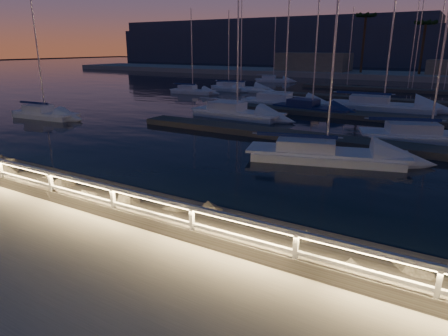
{
  "coord_description": "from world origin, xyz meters",
  "views": [
    {
      "loc": [
        9.91,
        -8.1,
        5.16
      ],
      "look_at": [
        2.61,
        4.0,
        0.84
      ],
      "focal_mm": 32.0,
      "sensor_mm": 36.0,
      "label": 1
    }
  ],
  "objects": [
    {
      "name": "palm_left",
      "position": [
        -8.0,
        72.0,
        10.14
      ],
      "size": [
        3.0,
        3.0,
        11.2
      ],
      "color": "#4F3C25",
      "rests_on": "ground"
    },
    {
      "name": "palm_center",
      "position": [
        2.0,
        73.0,
        8.78
      ],
      "size": [
        3.0,
        3.0,
        9.7
      ],
      "color": "#4F3C25",
      "rests_on": "ground"
    },
    {
      "name": "sailboat_f",
      "position": [
        -6.64,
        21.17,
        -0.15
      ],
      "size": [
        8.29,
        2.9,
        13.9
      ],
      "rotation": [
        0.0,
        0.0,
        -0.05
      ],
      "color": "white",
      "rests_on": "ground"
    },
    {
      "name": "sailboat_g",
      "position": [
        -5.87,
        29.52,
        -0.15
      ],
      "size": [
        8.84,
        3.07,
        14.77
      ],
      "rotation": [
        0.0,
        0.0,
        0.05
      ],
      "color": "white",
      "rests_on": "ground"
    },
    {
      "name": "far_shore",
      "position": [
        -0.12,
        74.05,
        0.29
      ],
      "size": [
        160.0,
        14.0,
        5.2
      ],
      "color": "#B1AA9F",
      "rests_on": "ground"
    },
    {
      "name": "distant_hills",
      "position": [
        -22.13,
        133.69,
        4.74
      ],
      "size": [
        230.0,
        37.5,
        18.0
      ],
      "color": "#363E54",
      "rests_on": "ground"
    },
    {
      "name": "sailboat_a",
      "position": [
        -20.17,
        12.61,
        -0.2
      ],
      "size": [
        6.35,
        2.49,
        10.61
      ],
      "rotation": [
        0.0,
        0.0,
        0.1
      ],
      "color": "white",
      "rests_on": "ground"
    },
    {
      "name": "ground",
      "position": [
        0.0,
        0.0,
        0.0
      ],
      "size": [
        400.0,
        400.0,
        0.0
      ],
      "primitive_type": "plane",
      "color": "#B1AA9F",
      "rests_on": "ground"
    },
    {
      "name": "sailboat_m",
      "position": [
        -18.54,
        54.96,
        -0.2
      ],
      "size": [
        6.33,
        3.25,
        10.45
      ],
      "rotation": [
        0.0,
        0.0,
        0.26
      ],
      "color": "white",
      "rests_on": "ground"
    },
    {
      "name": "sailboat_n",
      "position": [
        -16.38,
        39.52,
        -0.18
      ],
      "size": [
        7.63,
        3.93,
        12.53
      ],
      "rotation": [
        0.0,
        0.0,
        0.26
      ],
      "color": "white",
      "rests_on": "ground"
    },
    {
      "name": "riprap",
      "position": [
        -5.56,
        1.54,
        -0.23
      ],
      "size": [
        34.87,
        2.88,
        1.43
      ],
      "color": "slate",
      "rests_on": "ground"
    },
    {
      "name": "sailboat_i",
      "position": [
        -18.27,
        39.69,
        -0.2
      ],
      "size": [
        6.25,
        3.74,
        10.37
      ],
      "rotation": [
        0.0,
        0.0,
        -0.36
      ],
      "color": "white",
      "rests_on": "ground"
    },
    {
      "name": "harbor_water",
      "position": [
        0.0,
        31.22,
        -0.97
      ],
      "size": [
        400.0,
        440.0,
        0.6
      ],
      "color": "black",
      "rests_on": "ground"
    },
    {
      "name": "sailboat_e",
      "position": [
        -20.16,
        33.81,
        -0.21
      ],
      "size": [
        6.1,
        2.36,
        10.2
      ],
      "rotation": [
        0.0,
        0.0,
        0.1
      ],
      "color": "white",
      "rests_on": "ground"
    },
    {
      "name": "sailboat_l",
      "position": [
        3.04,
        32.08,
        -0.14
      ],
      "size": [
        10.02,
        3.8,
        16.56
      ],
      "rotation": [
        0.0,
        0.0,
        0.09
      ],
      "color": "white",
      "rests_on": "ground"
    },
    {
      "name": "sailboat_c",
      "position": [
        8.11,
        19.55,
        -0.16
      ],
      "size": [
        8.64,
        5.12,
        14.2
      ],
      "rotation": [
        0.0,
        0.0,
        0.35
      ],
      "color": "white",
      "rests_on": "ground"
    },
    {
      "name": "sailboat_d",
      "position": [
        3.84,
        11.94,
        -0.19
      ],
      "size": [
        8.5,
        4.56,
        13.86
      ],
      "rotation": [
        0.0,
        0.0,
        0.28
      ],
      "color": "white",
      "rests_on": "ground"
    },
    {
      "name": "sailboat_j",
      "position": [
        -2.12,
        27.08,
        -0.18
      ],
      "size": [
        7.51,
        3.24,
        12.4
      ],
      "rotation": [
        0.0,
        0.0,
        -0.15
      ],
      "color": "navy",
      "rests_on": "ground"
    },
    {
      "name": "guard_rail",
      "position": [
        -0.07,
        -0.0,
        0.77
      ],
      "size": [
        44.11,
        0.12,
        1.06
      ],
      "color": "white",
      "rests_on": "ground"
    },
    {
      "name": "floating_docks",
      "position": [
        0.0,
        32.5,
        -0.4
      ],
      "size": [
        22.0,
        36.0,
        0.4
      ],
      "color": "#5C554C",
      "rests_on": "ground"
    }
  ]
}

